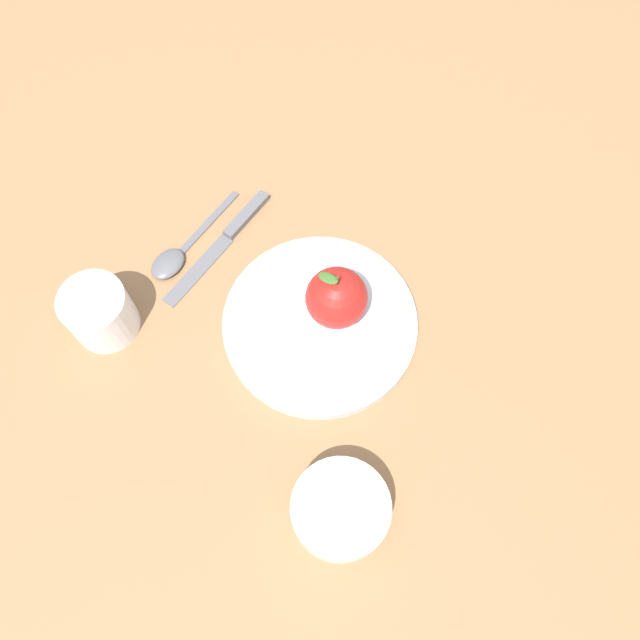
# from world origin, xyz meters

# --- Properties ---
(ground_plane) EXTENTS (2.40, 2.40, 0.00)m
(ground_plane) POSITION_xyz_m (0.00, 0.00, 0.00)
(ground_plane) COLOR olive
(dinner_plate) EXTENTS (0.23, 0.23, 0.02)m
(dinner_plate) POSITION_xyz_m (-0.02, -0.01, 0.01)
(dinner_plate) COLOR silver
(dinner_plate) RESTS_ON ground_plane
(apple) EXTENTS (0.07, 0.07, 0.08)m
(apple) POSITION_xyz_m (-0.04, -0.02, 0.05)
(apple) COLOR #B21E19
(apple) RESTS_ON dinner_plate
(side_bowl) EXTENTS (0.10, 0.10, 0.04)m
(side_bowl) POSITION_xyz_m (-0.07, 0.20, 0.02)
(side_bowl) COLOR silver
(side_bowl) RESTS_ON ground_plane
(cup) EXTENTS (0.08, 0.08, 0.07)m
(cup) POSITION_xyz_m (0.23, 0.02, 0.04)
(cup) COLOR white
(cup) RESTS_ON ground_plane
(knife) EXTENTS (0.11, 0.18, 0.01)m
(knife) POSITION_xyz_m (0.11, -0.11, 0.00)
(knife) COLOR #59595E
(knife) RESTS_ON ground_plane
(spoon) EXTENTS (0.10, 0.15, 0.01)m
(spoon) POSITION_xyz_m (0.17, -0.08, 0.01)
(spoon) COLOR #59595E
(spoon) RESTS_ON ground_plane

